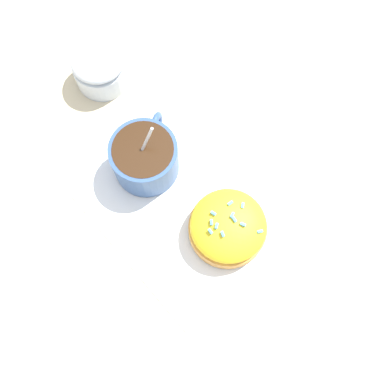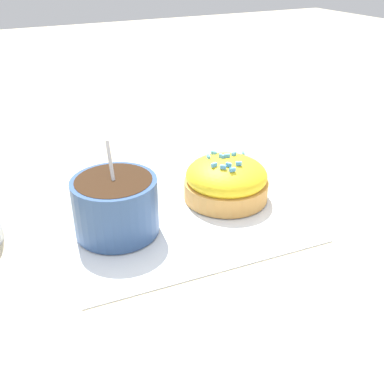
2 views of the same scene
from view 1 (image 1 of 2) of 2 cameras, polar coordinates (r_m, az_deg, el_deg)
ground_plane at (r=0.62m, az=-0.27°, el=-0.69°), size 3.00×3.00×0.00m
paper_napkin at (r=0.62m, az=-0.27°, el=-0.65°), size 0.28×0.26×0.00m
coffee_cup at (r=0.60m, az=-5.98°, el=4.46°), size 0.09×0.11×0.10m
frosted_pastry at (r=0.58m, az=4.41°, el=-4.60°), size 0.10×0.10×0.06m
sugar_bowl at (r=0.69m, az=-11.64°, el=15.24°), size 0.08×0.08×0.06m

